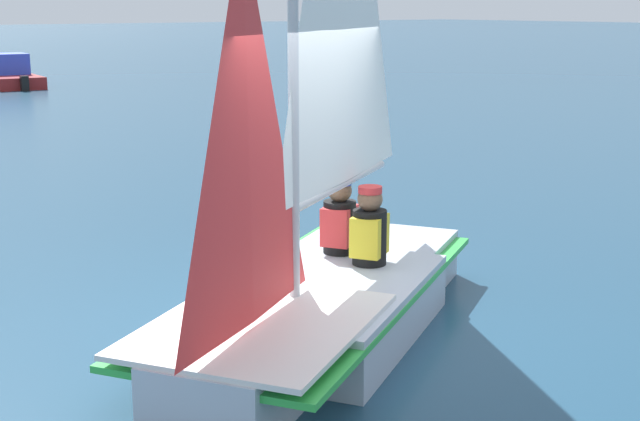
{
  "coord_description": "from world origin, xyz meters",
  "views": [
    {
      "loc": [
        -5.6,
        4.22,
        2.68
      ],
      "look_at": [
        0.0,
        0.0,
        1.07
      ],
      "focal_mm": 50.0,
      "sensor_mm": 36.0,
      "label": 1
    }
  ],
  "objects_px": {
    "motorboat_distant": "(10,75)",
    "sailboat_main": "(322,256)",
    "sailor_helm": "(369,246)",
    "sailor_crew": "(340,235)"
  },
  "relations": [
    {
      "from": "sailor_helm",
      "to": "sailor_crew",
      "type": "xyz_separation_m",
      "value": [
        0.45,
        -0.02,
        0.0
      ]
    },
    {
      "from": "motorboat_distant",
      "to": "sailor_helm",
      "type": "bearing_deg",
      "value": 174.22
    },
    {
      "from": "sailor_helm",
      "to": "motorboat_distant",
      "type": "bearing_deg",
      "value": -132.84
    },
    {
      "from": "sailor_helm",
      "to": "sailor_crew",
      "type": "height_order",
      "value": "same"
    },
    {
      "from": "motorboat_distant",
      "to": "sailboat_main",
      "type": "bearing_deg",
      "value": 172.94
    },
    {
      "from": "sailor_crew",
      "to": "motorboat_distant",
      "type": "xyz_separation_m",
      "value": [
        24.65,
        -5.08,
        -0.25
      ]
    },
    {
      "from": "motorboat_distant",
      "to": "sailor_crew",
      "type": "bearing_deg",
      "value": 174.06
    },
    {
      "from": "sailboat_main",
      "to": "sailor_helm",
      "type": "height_order",
      "value": "sailboat_main"
    },
    {
      "from": "sailboat_main",
      "to": "sailor_crew",
      "type": "distance_m",
      "value": 0.85
    },
    {
      "from": "sailboat_main",
      "to": "sailor_helm",
      "type": "bearing_deg",
      "value": 159.97
    }
  ]
}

